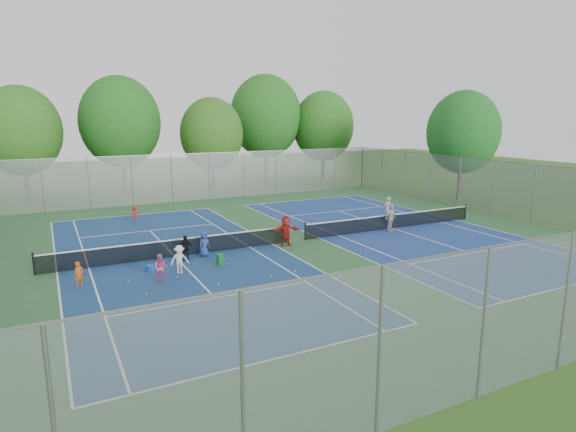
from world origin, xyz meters
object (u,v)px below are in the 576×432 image
(ball_crate, at_px, (150,268))
(ball_hopper, at_px, (220,260))
(instructor, at_px, (387,209))
(net_left, at_px, (175,248))
(net_right, at_px, (393,222))

(ball_crate, xyz_separation_m, ball_hopper, (3.20, -0.66, 0.14))
(ball_hopper, distance_m, instructor, 14.25)
(net_left, height_order, net_right, same)
(ball_crate, xyz_separation_m, instructor, (16.75, 3.72, 0.71))
(net_left, relative_size, net_right, 1.00)
(net_right, relative_size, instructor, 7.63)
(ball_crate, relative_size, instructor, 0.19)
(net_right, height_order, ball_crate, net_right)
(net_right, bearing_deg, ball_crate, -173.73)
(net_right, relative_size, ball_hopper, 22.99)
(net_right, bearing_deg, instructor, 60.05)
(ball_crate, height_order, instructor, instructor)
(instructor, bearing_deg, net_left, 4.64)
(net_right, bearing_deg, net_left, 180.00)
(net_right, height_order, ball_hopper, net_right)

